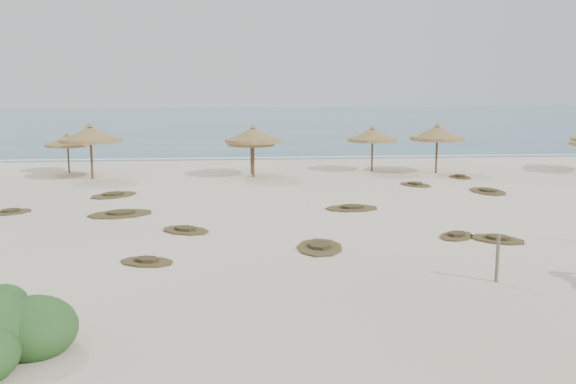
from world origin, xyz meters
name	(u,v)px	position (x,y,z in m)	size (l,w,h in m)	color
ground	(336,249)	(0.00, 0.00, 0.00)	(160.00, 160.00, 0.00)	beige
ocean	(252,120)	(0.00, 75.00, 0.00)	(200.00, 100.00, 0.01)	#24506D
foam_line	(277,158)	(0.00, 26.00, 0.00)	(70.00, 0.60, 0.01)	white
palapa_0	(90,135)	(-11.12, 16.60, 2.47)	(3.64, 3.64, 3.19)	brown
palapa_1	(67,141)	(-13.06, 19.37, 1.90)	(2.65, 2.65, 2.45)	brown
palapa_2	(253,136)	(-2.05, 16.61, 2.37)	(3.43, 3.43, 3.05)	brown
palapa_3	(251,140)	(-2.13, 17.61, 2.04)	(3.53, 3.53, 2.63)	brown
palapa_4	(373,136)	(5.25, 18.25, 2.20)	(4.00, 4.00, 2.83)	brown
palapa_5	(437,134)	(8.94, 17.24, 2.35)	(4.16, 4.16, 3.03)	brown
fence_post_near	(497,259)	(3.77, -3.79, 0.64)	(0.10, 0.10, 1.29)	#6F6353
scrub_1	(121,214)	(-7.90, 6.30, 0.05)	(3.10, 2.56, 0.16)	brown
scrub_2	(185,230)	(-5.05, 3.05, 0.05)	(2.30, 2.16, 0.16)	brown
scrub_3	(352,208)	(1.79, 6.65, 0.05)	(2.44, 1.70, 0.16)	brown
scrub_4	(497,239)	(5.72, 0.71, 0.05)	(2.26, 2.19, 0.16)	brown
scrub_5	(488,191)	(9.33, 10.32, 0.05)	(1.78, 2.54, 0.16)	brown
scrub_6	(114,195)	(-8.97, 10.88, 0.05)	(2.80, 2.83, 0.16)	brown
scrub_7	(415,184)	(6.36, 12.72, 0.05)	(2.01, 2.24, 0.16)	brown
scrub_8	(10,212)	(-12.53, 7.11, 0.05)	(2.10, 1.94, 0.16)	brown
scrub_9	(320,247)	(-0.52, 0.18, 0.05)	(1.80, 2.49, 0.16)	brown
scrub_10	(460,177)	(9.72, 15.23, 0.05)	(1.35, 1.79, 0.16)	brown
scrub_11	(147,261)	(-5.93, -1.05, 0.05)	(1.95, 1.61, 0.16)	brown
scrub_12	(456,235)	(4.49, 1.31, 0.05)	(1.88, 1.95, 0.16)	brown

